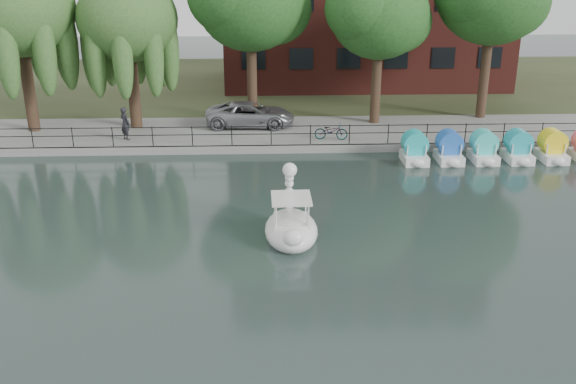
{
  "coord_description": "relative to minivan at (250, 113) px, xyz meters",
  "views": [
    {
      "loc": [
        -0.36,
        -18.25,
        9.77
      ],
      "look_at": [
        0.5,
        4.0,
        1.3
      ],
      "focal_mm": 40.0,
      "sensor_mm": 36.0,
      "label": 1
    }
  ],
  "objects": [
    {
      "name": "ground_plane",
      "position": [
        1.12,
        -16.86,
        -1.19
      ],
      "size": [
        120.0,
        120.0,
        0.0
      ],
      "primitive_type": "plane",
      "color": "#3C4F4C"
    },
    {
      "name": "promenade",
      "position": [
        1.12,
        -0.86,
        -0.99
      ],
      "size": [
        40.0,
        6.0,
        0.4
      ],
      "primitive_type": "cube",
      "color": "gray",
      "rests_on": "ground_plane"
    },
    {
      "name": "kerb",
      "position": [
        1.12,
        -3.81,
        -0.99
      ],
      "size": [
        40.0,
        0.25,
        0.4
      ],
      "primitive_type": "cube",
      "color": "gray",
      "rests_on": "ground_plane"
    },
    {
      "name": "land_strip",
      "position": [
        1.12,
        13.14,
        -1.01
      ],
      "size": [
        60.0,
        22.0,
        0.36
      ],
      "primitive_type": "cube",
      "color": "#47512D",
      "rests_on": "ground_plane"
    },
    {
      "name": "railing",
      "position": [
        1.12,
        -3.61,
        -0.04
      ],
      "size": [
        32.0,
        0.05,
        1.0
      ],
      "color": "black",
      "rests_on": "promenade"
    },
    {
      "name": "willow_left",
      "position": [
        -11.88,
        -0.36,
        5.68
      ],
      "size": [
        5.88,
        5.88,
        9.01
      ],
      "color": "#473323",
      "rests_on": "promenade"
    },
    {
      "name": "willow_mid",
      "position": [
        -6.38,
        0.14,
        5.06
      ],
      "size": [
        5.32,
        5.32,
        8.15
      ],
      "color": "#473323",
      "rests_on": "promenade"
    },
    {
      "name": "broadleaf_center",
      "position": [
        0.12,
        1.14,
        5.87
      ],
      "size": [
        6.0,
        6.0,
        9.25
      ],
      "color": "#473323",
      "rests_on": "promenade"
    },
    {
      "name": "broadleaf_right",
      "position": [
        7.12,
        0.64,
        5.2
      ],
      "size": [
        5.4,
        5.4,
        8.32
      ],
      "color": "#473323",
      "rests_on": "promenade"
    },
    {
      "name": "minivan",
      "position": [
        0.0,
        0.0,
        0.0
      ],
      "size": [
        2.83,
        5.76,
        1.57
      ],
      "primitive_type": "imported",
      "rotation": [
        0.0,
        0.0,
        1.53
      ],
      "color": "gray",
      "rests_on": "promenade"
    },
    {
      "name": "bicycle",
      "position": [
        4.26,
        -2.82,
        -0.29
      ],
      "size": [
        0.81,
        1.78,
        1.0
      ],
      "primitive_type": "imported",
      "rotation": [
        0.0,
        0.0,
        1.44
      ],
      "color": "gray",
      "rests_on": "promenade"
    },
    {
      "name": "pedestrian",
      "position": [
        -6.46,
        -2.4,
        0.2
      ],
      "size": [
        0.85,
        0.84,
        1.98
      ],
      "primitive_type": "imported",
      "rotation": [
        0.0,
        0.0,
        2.37
      ],
      "color": "black",
      "rests_on": "promenade"
    },
    {
      "name": "swan_boat",
      "position": [
        1.68,
        -14.13,
        -0.63
      ],
      "size": [
        1.92,
        3.15,
        2.55
      ],
      "rotation": [
        0.0,
        0.0,
        0.01
      ],
      "color": "white",
      "rests_on": "ground_plane"
    },
    {
      "name": "pedal_boat_row",
      "position": [
        13.16,
        -5.55,
        -0.58
      ],
      "size": [
        11.35,
        1.7,
        1.4
      ],
      "color": "white",
      "rests_on": "ground_plane"
    }
  ]
}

